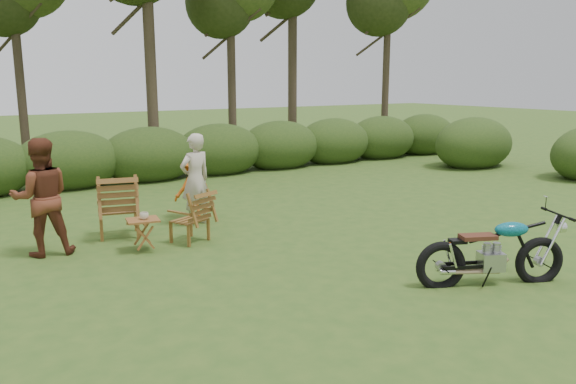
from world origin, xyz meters
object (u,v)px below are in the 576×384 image
lawn_chair_right (190,241)px  adult_b (46,254)px  adult_a (197,224)px  motorcycle (489,284)px  child (194,218)px  cup (144,216)px  lawn_chair_left (120,236)px  side_table (144,235)px

lawn_chair_right → adult_b: adult_b is taller
lawn_chair_right → adult_a: bearing=-142.8°
motorcycle → child: child is taller
motorcycle → lawn_chair_right: motorcycle is taller
adult_a → adult_b: (-2.63, -0.44, 0.00)m
cup → adult_a: adult_a is taller
lawn_chair_left → lawn_chair_right: bearing=146.5°
lawn_chair_right → side_table: (-0.80, -0.11, 0.25)m
lawn_chair_right → lawn_chair_left: 1.28m
adult_a → child: (0.14, 0.47, 0.00)m
adult_a → cup: bearing=28.3°
adult_a → child: adult_a is taller
adult_a → child: size_ratio=1.40×
adult_b → child: size_ratio=1.49×
adult_a → lawn_chair_right: bearing=49.8°
cup → adult_b: size_ratio=0.08×
motorcycle → cup: 5.02m
side_table → adult_a: 1.72m
side_table → adult_b: adult_b is taller
lawn_chair_left → adult_b: adult_b is taller
lawn_chair_left → cup: size_ratio=7.85×
adult_b → cup: bearing=160.5°
motorcycle → adult_b: 6.37m
cup → motorcycle: bearing=-48.5°
child → adult_a: bearing=62.9°
cup → adult_a: bearing=39.7°
motorcycle → side_table: (-3.32, 3.76, 0.25)m
motorcycle → lawn_chair_left: (-3.40, 4.81, 0.00)m
lawn_chair_left → child: 1.62m
lawn_chair_left → adult_b: (-1.23, -0.43, 0.00)m
motorcycle → side_table: 5.02m
side_table → adult_b: (-1.31, 0.62, -0.25)m
lawn_chair_left → side_table: bearing=107.7°
adult_b → child: (2.77, 0.92, 0.00)m
lawn_chair_right → adult_a: adult_a is taller
motorcycle → lawn_chair_left: bearing=149.2°
cup → side_table: bearing=130.5°
side_table → adult_a: adult_a is taller
lawn_chair_left → adult_b: 1.30m
lawn_chair_left → adult_a: bearing=-165.9°
motorcycle → cup: (-3.30, 3.74, 0.56)m
lawn_chair_left → side_table: (0.08, -1.05, 0.25)m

